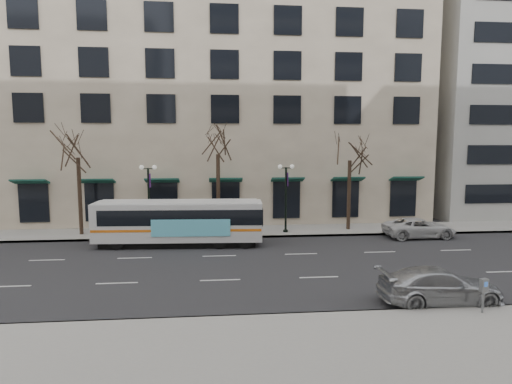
{
  "coord_description": "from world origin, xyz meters",
  "views": [
    {
      "loc": [
        -0.13,
        -22.95,
        6.77
      ],
      "look_at": [
        2.11,
        1.12,
        4.0
      ],
      "focal_mm": 30.0,
      "sensor_mm": 36.0,
      "label": 1
    }
  ],
  "objects": [
    {
      "name": "building_hotel",
      "position": [
        -2.0,
        21.0,
        12.0
      ],
      "size": [
        40.0,
        20.0,
        24.0
      ],
      "primitive_type": "cube",
      "color": "tan",
      "rests_on": "ground"
    },
    {
      "name": "tree_far_right",
      "position": [
        10.0,
        8.8,
        6.42
      ],
      "size": [
        3.6,
        3.6,
        8.06
      ],
      "color": "black",
      "rests_on": "ground"
    },
    {
      "name": "white_pickup",
      "position": [
        14.4,
        6.11,
        0.7
      ],
      "size": [
        5.1,
        2.41,
        1.41
      ],
      "primitive_type": "imported",
      "rotation": [
        0.0,
        0.0,
        1.59
      ],
      "color": "silver",
      "rests_on": "ground"
    },
    {
      "name": "lamp_post_left",
      "position": [
        -4.99,
        8.2,
        2.94
      ],
      "size": [
        1.22,
        0.45,
        5.21
      ],
      "color": "black",
      "rests_on": "ground"
    },
    {
      "name": "ground",
      "position": [
        0.0,
        0.0,
        0.0
      ],
      "size": [
        160.0,
        160.0,
        0.0
      ],
      "primitive_type": "plane",
      "color": "black",
      "rests_on": "ground"
    },
    {
      "name": "tree_far_left",
      "position": [
        -10.0,
        8.8,
        6.7
      ],
      "size": [
        3.6,
        3.6,
        8.34
      ],
      "color": "black",
      "rests_on": "ground"
    },
    {
      "name": "lamp_post_right",
      "position": [
        5.01,
        8.2,
        2.94
      ],
      "size": [
        1.22,
        0.45,
        5.21
      ],
      "color": "black",
      "rests_on": "ground"
    },
    {
      "name": "sidewalk_far",
      "position": [
        5.0,
        9.0,
        0.07
      ],
      "size": [
        80.0,
        4.0,
        0.15
      ],
      "primitive_type": "cube",
      "color": "gray",
      "rests_on": "ground"
    },
    {
      "name": "city_bus",
      "position": [
        -2.55,
        5.25,
        1.63
      ],
      "size": [
        11.1,
        2.95,
        2.98
      ],
      "rotation": [
        0.0,
        0.0,
        -0.05
      ],
      "color": "silver",
      "rests_on": "ground"
    },
    {
      "name": "pay_station",
      "position": [
        10.22,
        -7.72,
        1.14
      ],
      "size": [
        0.33,
        0.25,
        1.37
      ],
      "rotation": [
        0.0,
        0.0,
        0.21
      ],
      "color": "gray",
      "rests_on": "sidewalk_near"
    },
    {
      "name": "tree_far_mid",
      "position": [
        0.0,
        8.8,
        6.91
      ],
      "size": [
        3.6,
        3.6,
        8.55
      ],
      "color": "black",
      "rests_on": "ground"
    },
    {
      "name": "silver_car",
      "position": [
        9.26,
        -6.2,
        0.75
      ],
      "size": [
        5.2,
        2.17,
        1.5
      ],
      "primitive_type": "imported",
      "rotation": [
        0.0,
        0.0,
        1.56
      ],
      "color": "#ACAFB4",
      "rests_on": "ground"
    }
  ]
}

